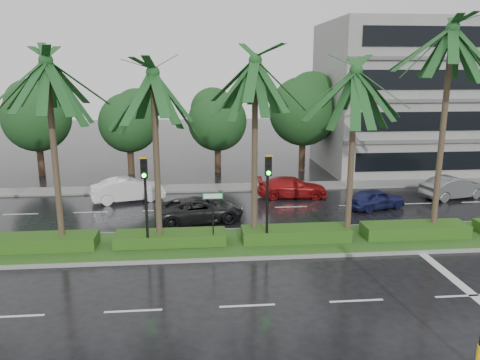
{
  "coord_description": "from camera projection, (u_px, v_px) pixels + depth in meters",
  "views": [
    {
      "loc": [
        -1.66,
        -20.09,
        8.2
      ],
      "look_at": [
        0.34,
        1.5,
        3.07
      ],
      "focal_mm": 35.0,
      "sensor_mm": 36.0,
      "label": 1
    }
  ],
  "objects": [
    {
      "name": "ground",
      "position": [
        236.0,
        253.0,
        21.5
      ],
      "size": [
        120.0,
        120.0,
        0.0
      ],
      "primitive_type": "plane",
      "color": "black",
      "rests_on": "ground"
    },
    {
      "name": "far_sidewalk",
      "position": [
        222.0,
        188.0,
        33.11
      ],
      "size": [
        40.0,
        2.0,
        0.12
      ],
      "primitive_type": "cube",
      "color": "slate",
      "rests_on": "ground"
    },
    {
      "name": "median",
      "position": [
        234.0,
        243.0,
        22.45
      ],
      "size": [
        36.0,
        4.0,
        0.15
      ],
      "color": "gray",
      "rests_on": "ground"
    },
    {
      "name": "hedge",
      "position": [
        234.0,
        236.0,
        22.36
      ],
      "size": [
        35.2,
        1.4,
        0.6
      ],
      "color": "#1E4614",
      "rests_on": "median"
    },
    {
      "name": "lane_markings",
      "position": [
        302.0,
        254.0,
        21.36
      ],
      "size": [
        34.0,
        13.06,
        0.01
      ],
      "color": "silver",
      "rests_on": "ground"
    },
    {
      "name": "palm_row",
      "position": [
        205.0,
        75.0,
        20.54
      ],
      "size": [
        26.3,
        4.2,
        10.73
      ],
      "color": "#3F3024",
      "rests_on": "median"
    },
    {
      "name": "signal_median_left",
      "position": [
        145.0,
        190.0,
        20.74
      ],
      "size": [
        0.34,
        0.42,
        4.36
      ],
      "color": "black",
      "rests_on": "median"
    },
    {
      "name": "signal_median_right",
      "position": [
        268.0,
        187.0,
        21.23
      ],
      "size": [
        0.34,
        0.42,
        4.36
      ],
      "color": "black",
      "rests_on": "median"
    },
    {
      "name": "street_sign",
      "position": [
        213.0,
        206.0,
        21.39
      ],
      "size": [
        0.95,
        0.09,
        2.6
      ],
      "color": "black",
      "rests_on": "median"
    },
    {
      "name": "bg_trees",
      "position": [
        229.0,
        113.0,
        37.51
      ],
      "size": [
        33.27,
        5.61,
        8.1
      ],
      "color": "#362918",
      "rests_on": "ground"
    },
    {
      "name": "building",
      "position": [
        420.0,
        97.0,
        39.09
      ],
      "size": [
        16.0,
        10.0,
        12.0
      ],
      "primitive_type": "cube",
      "color": "gray",
      "rests_on": "ground"
    },
    {
      "name": "car_white",
      "position": [
        128.0,
        190.0,
        29.79
      ],
      "size": [
        2.72,
        4.8,
        1.5
      ],
      "primitive_type": "imported",
      "rotation": [
        0.0,
        0.0,
        1.84
      ],
      "color": "white",
      "rests_on": "ground"
    },
    {
      "name": "car_darkgrey",
      "position": [
        199.0,
        210.0,
        25.76
      ],
      "size": [
        3.19,
        5.23,
        1.36
      ],
      "primitive_type": "imported",
      "rotation": [
        0.0,
        0.0,
        1.78
      ],
      "color": "black",
      "rests_on": "ground"
    },
    {
      "name": "car_red",
      "position": [
        292.0,
        187.0,
        30.73
      ],
      "size": [
        2.11,
        4.68,
        1.33
      ],
      "primitive_type": "imported",
      "rotation": [
        0.0,
        0.0,
        1.52
      ],
      "color": "maroon",
      "rests_on": "ground"
    },
    {
      "name": "car_blue",
      "position": [
        376.0,
        199.0,
        28.16
      ],
      "size": [
        2.5,
        3.91,
        1.24
      ],
      "primitive_type": "imported",
      "rotation": [
        0.0,
        0.0,
        1.88
      ],
      "color": "navy",
      "rests_on": "ground"
    },
    {
      "name": "car_grey",
      "position": [
        454.0,
        187.0,
        30.44
      ],
      "size": [
        2.58,
        4.64,
        1.45
      ],
      "primitive_type": "imported",
      "rotation": [
        0.0,
        0.0,
        1.82
      ],
      "color": "slate",
      "rests_on": "ground"
    }
  ]
}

